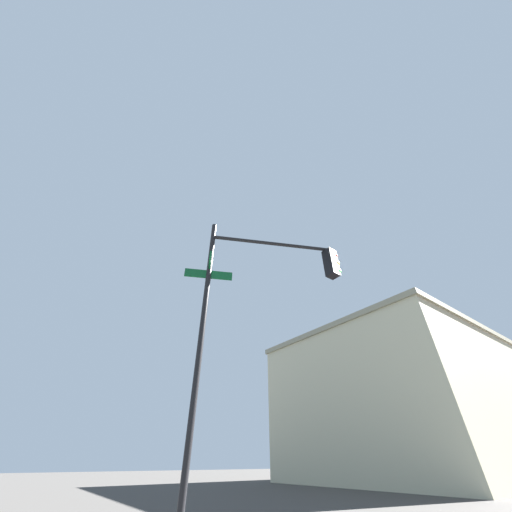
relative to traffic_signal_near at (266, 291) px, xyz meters
The scene contains 2 objects.
traffic_signal_near is the anchor object (origin of this frame).
building_stucco 27.27m from the traffic_signal_near, 110.07° to the left, with size 15.04×24.89×9.96m.
Camera 1 is at (-1.49, -8.94, 1.30)m, focal length 19.72 mm.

